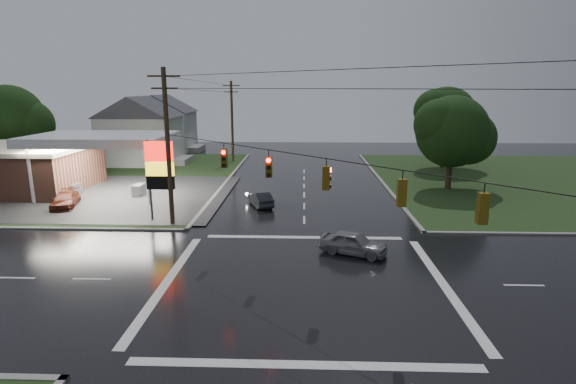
{
  "coord_description": "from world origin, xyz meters",
  "views": [
    {
      "loc": [
        -0.1,
        -21.2,
        9.65
      ],
      "look_at": [
        -1.08,
        7.31,
        3.0
      ],
      "focal_mm": 28.0,
      "sensor_mm": 36.0,
      "label": 1
    }
  ],
  "objects_px": {
    "house_far": "(162,122)",
    "tree_ne_far": "(447,117)",
    "house_near": "(141,129)",
    "car_north": "(260,199)",
    "utility_pole_nw": "(168,146)",
    "tree_nw_behind": "(11,118)",
    "car_crossing": "(354,243)",
    "car_pump": "(65,200)",
    "pylon_sign": "(160,167)",
    "tree_ne_near": "(454,132)",
    "utility_pole_n": "(232,120)",
    "gas_station": "(32,165)"
  },
  "relations": [
    {
      "from": "utility_pole_n",
      "to": "tree_ne_far",
      "type": "relative_size",
      "value": 1.07
    },
    {
      "from": "utility_pole_nw",
      "to": "tree_nw_behind",
      "type": "distance_m",
      "value": 31.82
    },
    {
      "from": "tree_ne_far",
      "to": "car_pump",
      "type": "distance_m",
      "value": 42.29
    },
    {
      "from": "utility_pole_n",
      "to": "car_pump",
      "type": "height_order",
      "value": "utility_pole_n"
    },
    {
      "from": "house_near",
      "to": "car_north",
      "type": "xyz_separation_m",
      "value": [
        17.28,
        -21.04,
        -3.79
      ]
    },
    {
      "from": "house_near",
      "to": "car_pump",
      "type": "xyz_separation_m",
      "value": [
        1.26,
        -22.0,
        -3.79
      ]
    },
    {
      "from": "house_near",
      "to": "tree_nw_behind",
      "type": "xyz_separation_m",
      "value": [
        -12.89,
        -6.01,
        1.77
      ]
    },
    {
      "from": "gas_station",
      "to": "utility_pole_nw",
      "type": "relative_size",
      "value": 2.38
    },
    {
      "from": "gas_station",
      "to": "house_near",
      "type": "height_order",
      "value": "house_near"
    },
    {
      "from": "utility_pole_nw",
      "to": "tree_ne_near",
      "type": "bearing_deg",
      "value": 27.86
    },
    {
      "from": "house_far",
      "to": "car_pump",
      "type": "relative_size",
      "value": 2.61
    },
    {
      "from": "utility_pole_n",
      "to": "tree_nw_behind",
      "type": "height_order",
      "value": "utility_pole_n"
    },
    {
      "from": "tree_ne_near",
      "to": "car_pump",
      "type": "distance_m",
      "value": 35.12
    },
    {
      "from": "pylon_sign",
      "to": "tree_nw_behind",
      "type": "relative_size",
      "value": 0.6
    },
    {
      "from": "utility_pole_n",
      "to": "car_pump",
      "type": "distance_m",
      "value": 26.52
    },
    {
      "from": "house_far",
      "to": "tree_ne_near",
      "type": "relative_size",
      "value": 1.23
    },
    {
      "from": "car_pump",
      "to": "utility_pole_nw",
      "type": "bearing_deg",
      "value": -38.24
    },
    {
      "from": "gas_station",
      "to": "tree_ne_near",
      "type": "distance_m",
      "value": 40.0
    },
    {
      "from": "car_crossing",
      "to": "tree_ne_far",
      "type": "bearing_deg",
      "value": -2.49
    },
    {
      "from": "house_far",
      "to": "tree_nw_behind",
      "type": "distance_m",
      "value": 21.65
    },
    {
      "from": "house_far",
      "to": "car_north",
      "type": "distance_m",
      "value": 37.95
    },
    {
      "from": "house_near",
      "to": "car_pump",
      "type": "distance_m",
      "value": 22.36
    },
    {
      "from": "tree_ne_far",
      "to": "car_north",
      "type": "distance_m",
      "value": 28.75
    },
    {
      "from": "utility_pole_n",
      "to": "car_north",
      "type": "relative_size",
      "value": 2.8
    },
    {
      "from": "gas_station",
      "to": "utility_pole_n",
      "type": "bearing_deg",
      "value": 48.53
    },
    {
      "from": "utility_pole_nw",
      "to": "tree_ne_far",
      "type": "xyz_separation_m",
      "value": [
        26.65,
        24.49,
        0.46
      ]
    },
    {
      "from": "gas_station",
      "to": "house_near",
      "type": "bearing_deg",
      "value": 73.83
    },
    {
      "from": "car_pump",
      "to": "car_north",
      "type": "bearing_deg",
      "value": -10.97
    },
    {
      "from": "pylon_sign",
      "to": "utility_pole_nw",
      "type": "bearing_deg",
      "value": -45.0
    },
    {
      "from": "car_crossing",
      "to": "car_pump",
      "type": "distance_m",
      "value": 24.69
    },
    {
      "from": "utility_pole_nw",
      "to": "tree_nw_behind",
      "type": "bearing_deg",
      "value": 139.9
    },
    {
      "from": "pylon_sign",
      "to": "utility_pole_nw",
      "type": "xyz_separation_m",
      "value": [
        1.0,
        -1.0,
        1.71
      ]
    },
    {
      "from": "house_far",
      "to": "tree_ne_far",
      "type": "height_order",
      "value": "tree_ne_far"
    },
    {
      "from": "tree_ne_near",
      "to": "car_north",
      "type": "bearing_deg",
      "value": -158.46
    },
    {
      "from": "house_far",
      "to": "tree_ne_near",
      "type": "distance_m",
      "value": 44.5
    },
    {
      "from": "house_far",
      "to": "tree_ne_far",
      "type": "relative_size",
      "value": 1.13
    },
    {
      "from": "utility_pole_nw",
      "to": "tree_nw_behind",
      "type": "relative_size",
      "value": 1.1
    },
    {
      "from": "gas_station",
      "to": "tree_nw_behind",
      "type": "xyz_separation_m",
      "value": [
        -8.17,
        10.29,
        3.63
      ]
    },
    {
      "from": "gas_station",
      "to": "pylon_sign",
      "type": "height_order",
      "value": "pylon_sign"
    },
    {
      "from": "pylon_sign",
      "to": "tree_ne_near",
      "type": "height_order",
      "value": "tree_ne_near"
    },
    {
      "from": "utility_pole_nw",
      "to": "car_pump",
      "type": "distance_m",
      "value": 12.26
    },
    {
      "from": "utility_pole_nw",
      "to": "tree_ne_near",
      "type": "relative_size",
      "value": 1.22
    },
    {
      "from": "tree_ne_far",
      "to": "tree_ne_near",
      "type": "bearing_deg",
      "value": -104.07
    },
    {
      "from": "utility_pole_nw",
      "to": "car_pump",
      "type": "bearing_deg",
      "value": 156.18
    },
    {
      "from": "house_near",
      "to": "tree_ne_far",
      "type": "xyz_separation_m",
      "value": [
        38.1,
        -2.01,
        1.77
      ]
    },
    {
      "from": "car_north",
      "to": "tree_ne_near",
      "type": "bearing_deg",
      "value": 179.66
    },
    {
      "from": "utility_pole_nw",
      "to": "car_crossing",
      "type": "height_order",
      "value": "utility_pole_nw"
    },
    {
      "from": "tree_nw_behind",
      "to": "car_crossing",
      "type": "xyz_separation_m",
      "value": [
        36.75,
        -25.92,
        -5.5
      ]
    },
    {
      "from": "utility_pole_nw",
      "to": "car_north",
      "type": "height_order",
      "value": "utility_pole_nw"
    },
    {
      "from": "pylon_sign",
      "to": "house_far",
      "type": "xyz_separation_m",
      "value": [
        -11.45,
        37.5,
        0.39
      ]
    }
  ]
}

